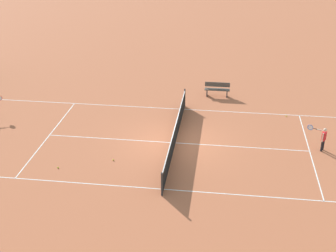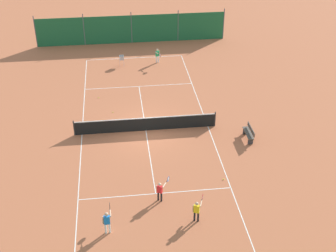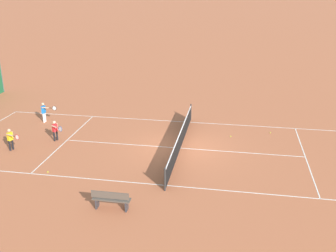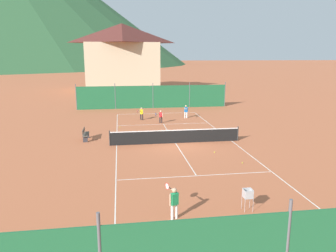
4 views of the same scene
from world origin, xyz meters
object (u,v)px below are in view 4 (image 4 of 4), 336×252
object	(u,v)px
player_near_service	(141,113)
alpine_chalet	(122,56)
player_far_baseline	(174,201)
player_far_service	(186,111)
player_near_baseline	(161,116)
tennis_ball_alley_right	(120,127)
courtside_bench	(85,134)
tennis_ball_service_box	(242,163)
tennis_net	(176,136)
ball_hopper	(248,195)
tennis_ball_near_corner	(215,152)

from	to	relation	value
player_near_service	alpine_chalet	xyz separation A→B (m)	(-1.31, 27.41, 5.12)
player_far_baseline	player_far_service	xyz separation A→B (m)	(4.44, 19.59, 0.01)
player_near_baseline	tennis_ball_alley_right	size ratio (longest dim) A/B	17.60
tennis_ball_alley_right	player_near_baseline	bearing A→B (deg)	19.10
alpine_chalet	player_near_service	bearing A→B (deg)	-87.26
courtside_bench	tennis_ball_service_box	bearing A→B (deg)	-35.30
tennis_net	ball_hopper	size ratio (longest dim) A/B	10.31
player_near_baseline	player_near_service	xyz separation A→B (m)	(-1.61, 1.73, 0.02)
player_far_service	tennis_ball_alley_right	xyz separation A→B (m)	(-6.42, -3.29, -0.71)
tennis_ball_alley_right	tennis_ball_near_corner	bearing A→B (deg)	-54.35
player_near_service	ball_hopper	distance (m)	19.28
tennis_net	tennis_ball_alley_right	world-z (taller)	tennis_net
courtside_bench	tennis_ball_alley_right	bearing A→B (deg)	57.43
player_far_baseline	player_near_baseline	size ratio (longest dim) A/B	1.08
player_near_baseline	ball_hopper	world-z (taller)	player_near_baseline
player_near_baseline	courtside_bench	world-z (taller)	player_near_baseline
player_near_service	alpine_chalet	size ratio (longest dim) A/B	0.09
tennis_ball_near_corner	tennis_ball_alley_right	bearing A→B (deg)	125.65
courtside_bench	player_near_baseline	bearing A→B (deg)	39.97
player_near_baseline	tennis_ball_service_box	world-z (taller)	player_near_baseline
player_near_service	tennis_ball_near_corner	world-z (taller)	player_near_service
tennis_ball_near_corner	player_far_service	bearing A→B (deg)	87.58
tennis_net	tennis_ball_near_corner	xyz separation A→B (m)	(2.07, -2.60, -0.47)
player_far_baseline	player_near_baseline	distance (m)	17.65
tennis_ball_service_box	alpine_chalet	distance (m)	41.81
player_far_service	player_near_baseline	bearing A→B (deg)	-143.73
tennis_ball_alley_right	tennis_ball_near_corner	xyz separation A→B (m)	(5.93, -8.27, 0.00)
player_far_baseline	tennis_ball_near_corner	xyz separation A→B (m)	(3.95, 8.02, -0.70)
tennis_net	tennis_ball_alley_right	xyz separation A→B (m)	(-3.86, 5.67, -0.47)
courtside_bench	alpine_chalet	bearing A→B (deg)	84.63
tennis_ball_near_corner	ball_hopper	size ratio (longest dim) A/B	0.07
player_far_baseline	tennis_ball_near_corner	world-z (taller)	player_far_baseline
courtside_bench	tennis_net	bearing A→B (deg)	-15.71
tennis_net	player_near_baseline	distance (m)	6.94
player_near_service	tennis_net	bearing A→B (deg)	-78.21
tennis_net	courtside_bench	xyz separation A→B (m)	(-6.34, 1.78, -0.05)
player_far_baseline	tennis_ball_service_box	xyz separation A→B (m)	(4.94, 5.76, -0.70)
player_far_service	alpine_chalet	distance (m)	28.16
tennis_ball_service_box	player_near_service	bearing A→B (deg)	109.77
courtside_bench	player_far_baseline	bearing A→B (deg)	-70.23
player_far_service	alpine_chalet	world-z (taller)	alpine_chalet
player_far_service	tennis_ball_service_box	bearing A→B (deg)	-87.94
ball_hopper	courtside_bench	world-z (taller)	ball_hopper
tennis_net	ball_hopper	xyz separation A→B (m)	(1.14, -10.39, 0.15)
player_near_baseline	tennis_ball_alley_right	xyz separation A→B (m)	(-3.67, -1.27, -0.65)
tennis_ball_service_box	tennis_ball_near_corner	bearing A→B (deg)	113.51
tennis_ball_service_box	tennis_net	bearing A→B (deg)	122.11
player_near_service	courtside_bench	size ratio (longest dim) A/B	0.79
player_near_baseline	player_far_service	size ratio (longest dim) A/B	0.92
player_near_baseline	tennis_ball_near_corner	size ratio (longest dim) A/B	17.60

